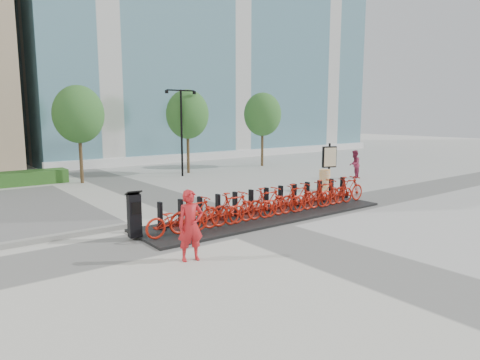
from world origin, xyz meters
TOP-DOWN VIEW (x-y plane):
  - ground at (0.00, 0.00)m, footprint 120.00×120.00m
  - glass_building at (14.00, 26.00)m, footprint 32.00×16.00m
  - hedge_b at (-5.00, 13.20)m, footprint 6.00×1.20m
  - tree_1 at (-1.50, 12.00)m, footprint 2.60×2.60m
  - tree_2 at (5.00, 12.00)m, footprint 2.60×2.60m
  - tree_3 at (11.00, 12.00)m, footprint 2.60×2.60m
  - streetlamp at (4.00, 11.00)m, footprint 2.00×0.20m
  - dock_pad at (1.30, 0.30)m, footprint 9.60×2.40m
  - dock_rail_posts at (1.72, 0.77)m, footprint 8.74×0.50m
  - bike_0 at (-2.60, -0.05)m, footprint 1.83×0.64m
  - bike_1 at (-1.88, -0.05)m, footprint 1.78×0.50m
  - bike_2 at (-1.16, -0.05)m, footprint 1.83×0.64m
  - bike_3 at (-0.44, -0.05)m, footprint 1.78×0.50m
  - bike_4 at (0.28, -0.05)m, footprint 1.83×0.64m
  - bike_5 at (1.00, -0.05)m, footprint 1.78×0.50m
  - bike_6 at (1.72, -0.05)m, footprint 1.83×0.64m
  - bike_7 at (2.44, -0.05)m, footprint 1.78×0.50m
  - bike_8 at (3.16, -0.05)m, footprint 1.83×0.64m
  - bike_9 at (3.88, -0.05)m, footprint 1.78×0.50m
  - bike_10 at (4.60, -0.05)m, footprint 1.83×0.64m
  - bike_11 at (5.32, -0.05)m, footprint 1.78×0.50m
  - kiosk at (-3.58, 0.52)m, footprint 0.46×0.40m
  - worker_red at (-3.21, -2.00)m, footprint 0.72×0.55m
  - pedestrian at (11.35, 4.34)m, footprint 0.95×0.86m
  - construction_barrel at (6.91, 2.62)m, footprint 0.63×0.63m
  - map_sign at (7.35, 2.74)m, footprint 0.72×0.35m

SIDE VIEW (x-z plane):
  - ground at x=0.00m, z-range 0.00..0.00m
  - dock_pad at x=1.30m, z-range 0.00..0.08m
  - hedge_b at x=-5.00m, z-range 0.00..0.70m
  - dock_rail_posts at x=1.72m, z-range 0.08..0.93m
  - construction_barrel at x=6.91m, z-range 0.00..1.02m
  - bike_0 at x=-2.60m, z-range 0.08..1.04m
  - bike_2 at x=-1.16m, z-range 0.08..1.04m
  - bike_4 at x=0.28m, z-range 0.08..1.04m
  - bike_6 at x=1.72m, z-range 0.08..1.04m
  - bike_8 at x=3.16m, z-range 0.08..1.04m
  - bike_10 at x=4.60m, z-range 0.08..1.04m
  - bike_1 at x=-1.88m, z-range 0.08..1.15m
  - bike_3 at x=-0.44m, z-range 0.08..1.15m
  - bike_5 at x=1.00m, z-range 0.08..1.15m
  - bike_7 at x=2.44m, z-range 0.08..1.15m
  - bike_9 at x=3.88m, z-range 0.08..1.15m
  - bike_11 at x=5.32m, z-range 0.08..1.15m
  - kiosk at x=-3.58m, z-range 0.05..1.43m
  - pedestrian at x=11.35m, z-range 0.00..1.59m
  - worker_red at x=-3.21m, z-range 0.00..1.78m
  - map_sign at x=7.35m, z-range 0.36..2.60m
  - streetlamp at x=4.00m, z-range 0.63..5.63m
  - tree_1 at x=-1.50m, z-range 1.04..6.14m
  - tree_2 at x=5.00m, z-range 1.04..6.14m
  - tree_3 at x=11.00m, z-range 1.04..6.14m
  - glass_building at x=14.00m, z-range 0.00..24.00m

